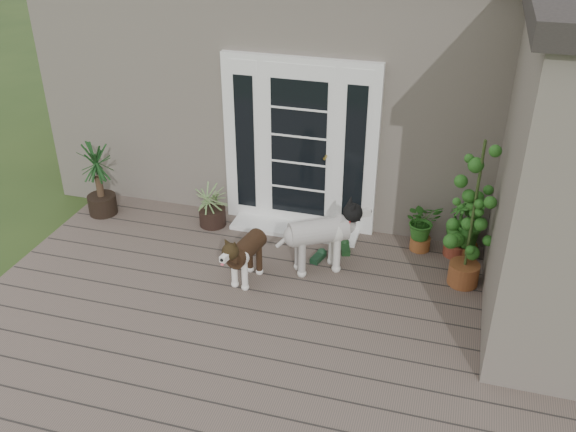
# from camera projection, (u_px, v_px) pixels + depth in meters

# --- Properties ---
(deck) EXTENTS (6.20, 4.60, 0.12)m
(deck) POSITION_uv_depth(u_px,v_px,m) (260.00, 338.00, 6.28)
(deck) COLOR #6B5B4C
(deck) RESTS_ON ground
(house_main) EXTENTS (7.40, 4.00, 3.10)m
(house_main) POSITION_uv_depth(u_px,v_px,m) (350.00, 70.00, 9.10)
(house_main) COLOR #665E54
(house_main) RESTS_ON ground
(door_unit) EXTENTS (1.90, 0.14, 2.15)m
(door_unit) POSITION_uv_depth(u_px,v_px,m) (300.00, 146.00, 7.61)
(door_unit) COLOR white
(door_unit) RESTS_ON deck
(door_step) EXTENTS (1.60, 0.40, 0.05)m
(door_step) POSITION_uv_depth(u_px,v_px,m) (295.00, 229.00, 7.96)
(door_step) COLOR white
(door_step) RESTS_ON deck
(brindle_dog) EXTENTS (0.44, 0.76, 0.60)m
(brindle_dog) POSITION_uv_depth(u_px,v_px,m) (247.00, 257.00, 6.89)
(brindle_dog) COLOR #382314
(brindle_dog) RESTS_ON deck
(white_dog) EXTENTS (0.95, 0.78, 0.73)m
(white_dog) POSITION_uv_depth(u_px,v_px,m) (318.00, 242.00, 7.04)
(white_dog) COLOR silver
(white_dog) RESTS_ON deck
(spider_plant) EXTENTS (0.72, 0.72, 0.60)m
(spider_plant) POSITION_uv_depth(u_px,v_px,m) (212.00, 204.00, 7.96)
(spider_plant) COLOR #749159
(spider_plant) RESTS_ON deck
(yucca) EXTENTS (0.83, 0.83, 1.01)m
(yucca) POSITION_uv_depth(u_px,v_px,m) (98.00, 179.00, 8.12)
(yucca) COLOR black
(yucca) RESTS_ON deck
(herb_a) EXTENTS (0.57, 0.57, 0.54)m
(herb_a) POSITION_uv_depth(u_px,v_px,m) (422.00, 229.00, 7.46)
(herb_a) COLOR #184C15
(herb_a) RESTS_ON deck
(herb_b) EXTENTS (0.47, 0.47, 0.56)m
(herb_b) POSITION_uv_depth(u_px,v_px,m) (467.00, 235.00, 7.33)
(herb_b) COLOR #2A5B1A
(herb_b) RESTS_ON deck
(herb_c) EXTENTS (0.38, 0.38, 0.59)m
(herb_c) POSITION_uv_depth(u_px,v_px,m) (459.00, 233.00, 7.35)
(herb_c) COLOR #18561A
(herb_c) RESTS_ON deck
(sapling) EXTENTS (0.66, 0.66, 1.76)m
(sapling) POSITION_uv_depth(u_px,v_px,m) (473.00, 213.00, 6.55)
(sapling) COLOR #194F16
(sapling) RESTS_ON deck
(clog_left) EXTENTS (0.22, 0.33, 0.09)m
(clog_left) POSITION_uv_depth(u_px,v_px,m) (345.00, 247.00, 7.54)
(clog_left) COLOR #143316
(clog_left) RESTS_ON deck
(clog_right) EXTENTS (0.20, 0.31, 0.09)m
(clog_right) POSITION_uv_depth(u_px,v_px,m) (318.00, 257.00, 7.37)
(clog_right) COLOR #14331D
(clog_right) RESTS_ON deck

